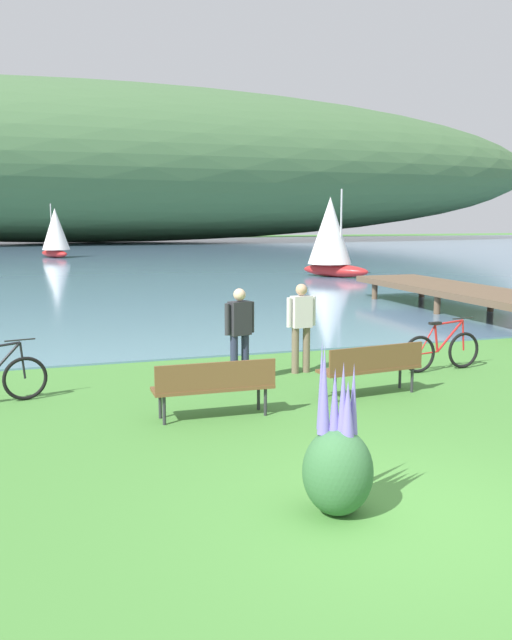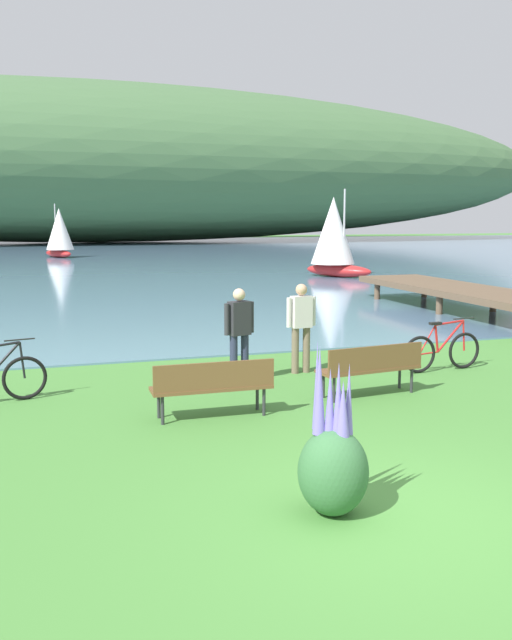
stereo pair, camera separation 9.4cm
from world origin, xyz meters
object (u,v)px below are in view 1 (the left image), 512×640
object	(u,v)px
sailboat_nearest_to_shore	(331,236)
bicycle_leaning_near_bench	(442,350)
park_bench_further_along	(214,384)
park_bench_near_camera	(372,365)
sailboat_toward_hillside	(55,232)
person_on_the_grass	(240,329)
person_at_shoreline	(301,322)

from	to	relation	value
sailboat_nearest_to_shore	bicycle_leaning_near_bench	bearing A→B (deg)	-108.22
park_bench_further_along	sailboat_nearest_to_shore	xyz separation A→B (m)	(11.46, 21.35, 1.52)
park_bench_near_camera	bicycle_leaning_near_bench	distance (m)	2.55
sailboat_toward_hillside	park_bench_near_camera	bearing A→B (deg)	-84.97
person_on_the_grass	sailboat_toward_hillside	bearing A→B (deg)	92.62
person_at_shoreline	person_on_the_grass	distance (m)	1.42
person_at_shoreline	person_on_the_grass	xyz separation A→B (m)	(-1.35, -0.44, 0.00)
person_on_the_grass	sailboat_toward_hillside	distance (m)	40.07
bicycle_leaning_near_bench	sailboat_nearest_to_shore	world-z (taller)	sailboat_nearest_to_shore
bicycle_leaning_near_bench	person_on_the_grass	distance (m)	4.07
park_bench_near_camera	bicycle_leaning_near_bench	size ratio (longest dim) A/B	1.04
park_bench_further_along	bicycle_leaning_near_bench	xyz separation A→B (m)	(5.00, 1.73, -0.12)
park_bench_near_camera	park_bench_further_along	distance (m)	2.84
park_bench_near_camera	sailboat_nearest_to_shore	world-z (taller)	sailboat_nearest_to_shore
sailboat_toward_hillside	sailboat_nearest_to_shore	bearing A→B (deg)	-59.17
park_bench_further_along	person_on_the_grass	bearing A→B (deg)	63.46
sailboat_toward_hillside	person_on_the_grass	bearing A→B (deg)	-87.38
park_bench_near_camera	park_bench_further_along	xyz separation A→B (m)	(-2.81, -0.43, 0.00)
bicycle_leaning_near_bench	sailboat_toward_hillside	size ratio (longest dim) A/B	0.46
park_bench_near_camera	sailboat_toward_hillside	bearing A→B (deg)	95.03
bicycle_leaning_near_bench	person_on_the_grass	xyz separation A→B (m)	(-4.02, 0.23, 0.58)
person_on_the_grass	park_bench_further_along	bearing A→B (deg)	-116.54
bicycle_leaning_near_bench	person_at_shoreline	bearing A→B (deg)	165.83
park_bench_further_along	bicycle_leaning_near_bench	size ratio (longest dim) A/B	1.02
park_bench_near_camera	sailboat_nearest_to_shore	size ratio (longest dim) A/B	0.43
park_bench_further_along	bicycle_leaning_near_bench	distance (m)	5.30
park_bench_further_along	person_on_the_grass	size ratio (longest dim) A/B	1.05
park_bench_near_camera	person_on_the_grass	bearing A→B (deg)	139.95
bicycle_leaning_near_bench	person_at_shoreline	size ratio (longest dim) A/B	1.03
person_on_the_grass	sailboat_nearest_to_shore	size ratio (longest dim) A/B	0.40
park_bench_near_camera	bicycle_leaning_near_bench	world-z (taller)	bicycle_leaning_near_bench
sailboat_nearest_to_shore	sailboat_toward_hillside	world-z (taller)	sailboat_nearest_to_shore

